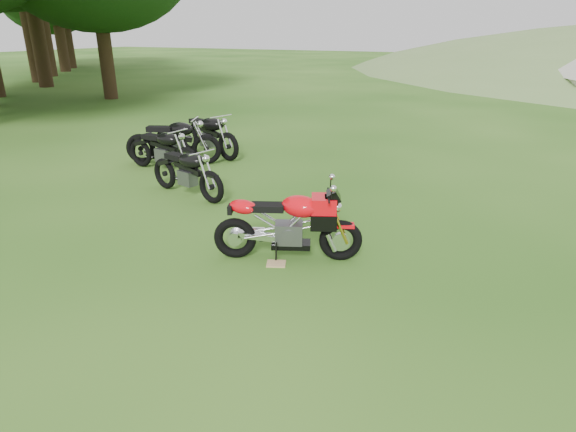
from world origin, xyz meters
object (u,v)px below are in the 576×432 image
at_px(vintage_moto_b, 186,170).
at_px(plywood_board, 276,264).
at_px(vintage_moto_d, 162,148).
at_px(sport_motorcycle, 288,220).
at_px(vintage_moto_a, 173,140).
at_px(vintage_moto_c, 207,133).

bearing_deg(vintage_moto_b, plywood_board, -19.20).
bearing_deg(plywood_board, vintage_moto_d, 145.86).
height_order(sport_motorcycle, vintage_moto_a, sport_motorcycle).
distance_m(sport_motorcycle, vintage_moto_d, 4.86).
xyz_separation_m(sport_motorcycle, vintage_moto_b, (-2.71, 1.48, -0.07)).
bearing_deg(vintage_moto_a, sport_motorcycle, -59.09).
xyz_separation_m(sport_motorcycle, plywood_board, (-0.05, -0.22, -0.53)).
bearing_deg(sport_motorcycle, plywood_board, -126.87).
relative_size(vintage_moto_c, vintage_moto_d, 1.10).
xyz_separation_m(vintage_moto_b, vintage_moto_c, (-1.36, 2.57, 0.06)).
height_order(vintage_moto_a, vintage_moto_c, vintage_moto_a).
distance_m(sport_motorcycle, vintage_moto_b, 3.09).
bearing_deg(vintage_moto_b, sport_motorcycle, -15.24).
xyz_separation_m(sport_motorcycle, vintage_moto_c, (-4.06, 4.05, -0.01)).
xyz_separation_m(vintage_moto_b, vintage_moto_d, (-1.43, 1.07, 0.01)).
bearing_deg(vintage_moto_a, vintage_moto_b, -68.80).
bearing_deg(sport_motorcycle, vintage_moto_b, 128.18).
xyz_separation_m(plywood_board, vintage_moto_b, (-2.66, 1.69, 0.46)).
bearing_deg(vintage_moto_c, vintage_moto_a, -89.24).
xyz_separation_m(vintage_moto_c, vintage_moto_d, (-0.07, -1.50, -0.05)).
bearing_deg(vintage_moto_b, vintage_moto_c, 131.12).
bearing_deg(plywood_board, sport_motorcycle, 76.38).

